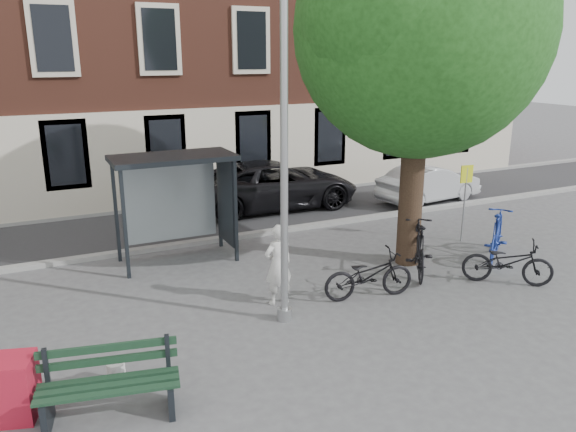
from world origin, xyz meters
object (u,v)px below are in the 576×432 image
(bike_a, at_px, (369,275))
(car_dark, at_px, (274,184))
(bike_b, at_px, (497,235))
(bike_c, at_px, (508,262))
(painter, at_px, (278,264))
(notice_sign, at_px, (466,185))
(bike_d, at_px, (419,248))
(lamppost, at_px, (284,177))
(bus_shelter, at_px, (189,182))
(red_stand, at_px, (1,389))
(bench, at_px, (109,387))
(car_silver, at_px, (429,183))

(bike_a, bearing_deg, car_dark, 0.38)
(bike_b, height_order, bike_c, bike_b)
(painter, distance_m, notice_sign, 6.36)
(bike_d, bearing_deg, lamppost, 45.11)
(car_dark, distance_m, notice_sign, 6.26)
(bike_a, distance_m, bike_c, 3.24)
(bus_shelter, xyz_separation_m, bike_b, (6.77, -3.29, -1.31))
(red_stand, distance_m, notice_sign, 11.67)
(car_dark, xyz_separation_m, notice_sign, (3.17, -5.34, 0.77))
(lamppost, bearing_deg, red_stand, -167.75)
(lamppost, height_order, bike_d, lamppost)
(painter, bearing_deg, bus_shelter, -82.83)
(painter, bearing_deg, bike_a, 156.03)
(bike_d, bearing_deg, bike_a, 52.80)
(lamppost, xyz_separation_m, bike_b, (6.16, 0.82, -2.17))
(bench, relative_size, red_stand, 2.21)
(bench, xyz_separation_m, notice_sign, (9.79, 3.85, 1.09))
(lamppost, bearing_deg, car_silver, 35.93)
(bus_shelter, height_order, bike_c, bus_shelter)
(bus_shelter, xyz_separation_m, painter, (0.82, -3.37, -1.08))
(bus_shelter, relative_size, notice_sign, 1.37)
(bike_b, bearing_deg, bike_c, 104.43)
(bike_c, height_order, red_stand, bike_c)
(bus_shelter, relative_size, bike_b, 1.40)
(bike_a, bearing_deg, notice_sign, -55.27)
(bike_a, relative_size, car_dark, 0.35)
(car_dark, distance_m, car_silver, 5.33)
(bench, bearing_deg, bike_c, 18.94)
(bus_shelter, bearing_deg, bike_c, -38.53)
(painter, xyz_separation_m, bench, (-3.65, -2.36, -0.39))
(bike_a, relative_size, red_stand, 2.15)
(car_dark, bearing_deg, bike_a, 172.35)
(painter, relative_size, car_dark, 0.30)
(lamppost, xyz_separation_m, red_stand, (-4.79, -1.04, -2.33))
(notice_sign, bearing_deg, bus_shelter, 172.41)
(bike_b, bearing_deg, bench, 65.59)
(bike_d, bearing_deg, bus_shelter, -3.91)
(bike_a, xyz_separation_m, red_stand, (-6.79, -1.21, -0.06))
(lamppost, distance_m, bike_c, 5.68)
(painter, distance_m, bench, 4.36)
(lamppost, height_order, car_dark, lamppost)
(bench, xyz_separation_m, bike_c, (8.61, 1.13, 0.05))
(bike_b, height_order, bike_d, bike_d)
(bench, relative_size, bike_b, 0.98)
(painter, relative_size, car_silver, 0.44)
(lamppost, xyz_separation_m, bike_a, (2.00, 0.17, -2.28))
(bus_shelter, xyz_separation_m, car_silver, (8.89, 1.89, -1.29))
(bench, bearing_deg, bus_shelter, 75.18)
(red_stand, bearing_deg, bus_shelter, 50.87)
(bike_d, xyz_separation_m, red_stand, (-8.57, -1.85, -0.18))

